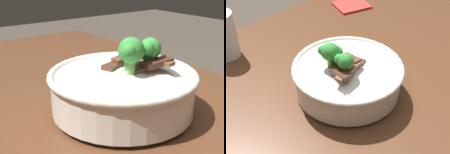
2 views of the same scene
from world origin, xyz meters
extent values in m
cube|color=#56331E|center=(0.71, -0.32, 0.35)|extent=(0.07, 0.07, 0.70)
cylinder|color=silver|center=(0.11, -0.07, 0.76)|extent=(0.10, 0.10, 0.01)
cylinder|color=silver|center=(0.11, -0.07, 0.80)|extent=(0.25, 0.25, 0.07)
torus|color=silver|center=(0.11, -0.07, 0.83)|extent=(0.26, 0.26, 0.01)
ellipsoid|color=white|center=(0.11, -0.07, 0.82)|extent=(0.23, 0.23, 0.05)
cube|color=#563323|center=(0.11, -0.06, 0.85)|extent=(0.05, 0.08, 0.01)
cube|color=#4C2B1E|center=(0.05, -0.10, 0.86)|extent=(0.03, 0.06, 0.01)
cube|color=brown|center=(0.07, -0.10, 0.86)|extent=(0.08, 0.03, 0.01)
cube|color=brown|center=(0.07, -0.08, 0.85)|extent=(0.02, 0.06, 0.02)
cube|color=brown|center=(0.10, -0.08, 0.86)|extent=(0.03, 0.05, 0.02)
cylinder|color=#5B9947|center=(0.08, -0.06, 0.85)|extent=(0.01, 0.01, 0.03)
sphere|color=green|center=(0.08, -0.06, 0.88)|extent=(0.03, 0.03, 0.03)
sphere|color=green|center=(0.09, -0.05, 0.88)|extent=(0.02, 0.02, 0.02)
sphere|color=green|center=(0.07, -0.05, 0.88)|extent=(0.02, 0.02, 0.02)
cylinder|color=#6BA84C|center=(0.06, -0.05, 0.85)|extent=(0.01, 0.01, 0.03)
sphere|color=green|center=(0.06, -0.05, 0.88)|extent=(0.04, 0.04, 0.04)
sphere|color=green|center=(0.08, -0.06, 0.88)|extent=(0.02, 0.02, 0.02)
sphere|color=green|center=(0.06, -0.04, 0.89)|extent=(0.02, 0.02, 0.02)
cylinder|color=#7AB256|center=(0.07, -0.10, 0.85)|extent=(0.02, 0.02, 0.03)
sphere|color=green|center=(0.07, -0.10, 0.88)|extent=(0.04, 0.04, 0.04)
sphere|color=green|center=(0.08, -0.09, 0.88)|extent=(0.02, 0.02, 0.02)
sphere|color=green|center=(0.06, -0.08, 0.88)|extent=(0.02, 0.02, 0.02)
camera|label=1|loc=(-0.29, 0.25, 1.01)|focal=49.42mm
camera|label=2|loc=(-0.31, -0.45, 1.26)|focal=49.38mm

